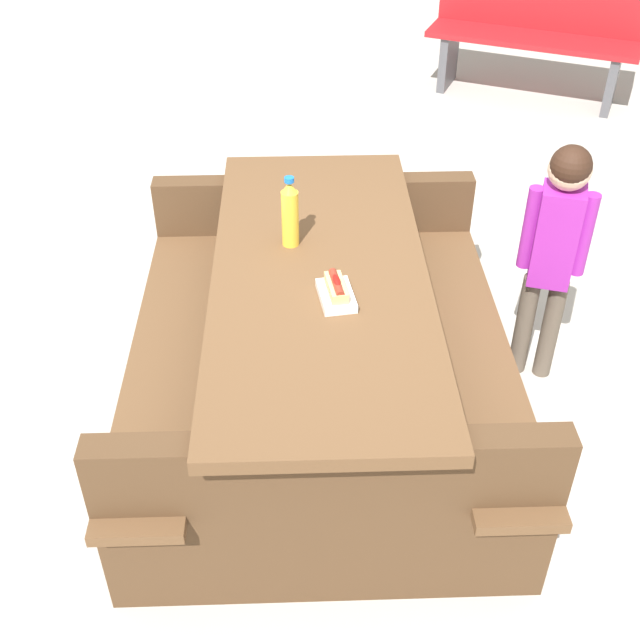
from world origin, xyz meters
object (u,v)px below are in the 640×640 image
Objects in this scene: hotdog_tray at (336,292)px; child_in_coat at (556,237)px; park_bench_near at (535,33)px; soda_bottle at (290,214)px; picnic_table at (320,337)px.

hotdog_tray is 1.00m from child_in_coat.
child_in_coat is (-0.72, 0.70, -0.10)m from hotdog_tray.
child_in_coat is 3.26m from park_bench_near.
park_bench_near is (-3.66, 0.70, -0.43)m from soda_bottle.
child_in_coat reaches higher than hotdog_tray.
picnic_table is 1.99× the size of child_in_coat.
park_bench_near is (-3.24, -0.25, -0.24)m from child_in_coat.
hotdog_tray is (0.29, 0.25, -0.10)m from soda_bottle.
child_in_coat is 0.70× the size of park_bench_near.
picnic_table is 1.39× the size of park_bench_near.
child_in_coat reaches higher than soda_bottle.
soda_bottle reaches higher than park_bench_near.
hotdog_tray is 3.99m from park_bench_near.
hotdog_tray is at bearing 40.61° from soda_bottle.
park_bench_near reaches higher than hotdog_tray.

